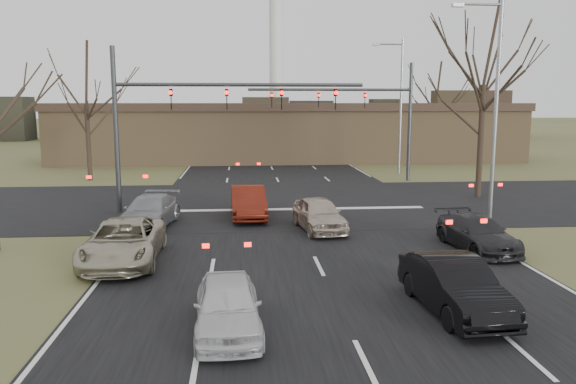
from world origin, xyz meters
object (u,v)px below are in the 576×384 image
Objects in this scene: car_silver_suv at (123,242)px; car_charcoal_sedan at (477,233)px; building at (289,131)px; car_red_ahead at (248,202)px; car_black_hatch at (454,286)px; mast_arm_far at (369,107)px; car_grey_ahead at (150,212)px; car_white_sedan at (228,305)px; streetlight_right_far at (399,99)px; streetlight_right_near at (493,97)px; mast_arm_near at (184,108)px; car_silver_ahead at (319,214)px.

car_silver_suv is 1.22× the size of car_charcoal_sedan.
building reaches higher than car_red_ahead.
car_red_ahead reaches higher than car_black_hatch.
mast_arm_far reaches higher than car_grey_ahead.
car_white_sedan is at bearing -109.84° from mast_arm_far.
car_white_sedan is at bearing -176.49° from car_black_hatch.
streetlight_right_far is at bearing 64.74° from car_white_sedan.
car_red_ahead is at bearing 173.69° from streetlight_right_near.
streetlight_right_near is (6.82, -28.00, 2.92)m from building.
streetlight_right_near is at bearing -12.05° from mast_arm_near.
building is 9.88× the size of car_black_hatch.
streetlight_right_far reaches higher than car_white_sedan.
car_charcoal_sedan is (3.18, 5.97, -0.09)m from car_black_hatch.
building is 10.32× the size of car_silver_ahead.
streetlight_right_near is 9.60m from car_silver_ahead.
mast_arm_far is at bearing 67.64° from car_white_sedan.
car_silver_suv is at bearing -104.05° from building.
streetlight_right_far is at bearing 57.43° from car_silver_ahead.
building is at bearing 105.58° from mast_arm_far.
car_charcoal_sedan is (8.96, 6.76, -0.03)m from car_white_sedan.
mast_arm_far is at bearing -74.42° from building.
streetlight_right_far is 29.43m from car_black_hatch.
streetlight_right_near reaches higher than car_red_ahead.
car_white_sedan is 0.85× the size of car_red_ahead.
car_silver_suv is at bearing -98.07° from mast_arm_near.
streetlight_right_far is at bearing 72.96° from car_black_hatch.
streetlight_right_far is 23.11m from car_charcoal_sedan.
car_black_hatch is at bearing -88.68° from building.
building is at bearing 74.67° from car_silver_suv.
building is 27.18m from car_red_ahead.
streetlight_right_near is at bearing 57.04° from car_charcoal_sedan.
building is at bearing 79.64° from car_silver_ahead.
car_red_ahead reaches higher than car_white_sedan.
car_white_sedan is 0.82× the size of car_grey_ahead.
car_charcoal_sedan is (-0.10, -18.34, -4.40)m from mast_arm_far.
car_charcoal_sedan is at bearing 57.67° from car_black_hatch.
car_white_sedan is 0.90× the size of car_charcoal_sedan.
mast_arm_near is at bearing 137.81° from car_charcoal_sedan.
streetlight_right_near is 17.53m from car_white_sedan.
car_black_hatch is at bearing 5.26° from car_white_sedan.
streetlight_right_far reaches higher than car_silver_ahead.
car_grey_ahead reaches higher than car_white_sedan.
building is at bearing 103.69° from streetlight_right_near.
car_white_sedan is at bearing -64.93° from car_grey_ahead.
car_white_sedan is at bearing -95.01° from car_red_ahead.
car_grey_ahead is (-15.82, -17.46, -4.91)m from streetlight_right_far.
mast_arm_near and mast_arm_far have the same top height.
mast_arm_near is 15.17m from mast_arm_far.
building is 15.75m from mast_arm_far.
mast_arm_far is 16.27m from car_silver_ahead.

